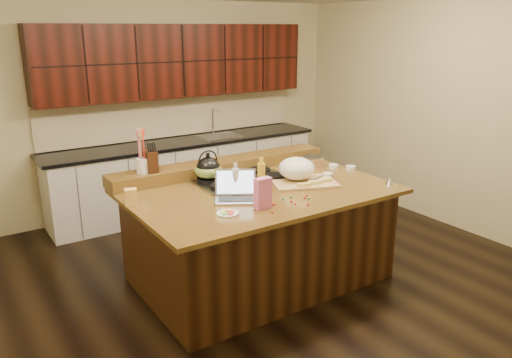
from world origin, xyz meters
TOP-DOWN VIEW (x-y plane):
  - room at (0.00, 0.00)m, footprint 5.52×5.02m
  - island at (0.00, 0.00)m, footprint 2.40×1.60m
  - back_ledge at (0.00, 0.70)m, footprint 2.40×0.30m
  - cooktop at (0.00, 0.30)m, footprint 0.92×0.52m
  - back_counter at (0.30, 2.23)m, footprint 3.70×0.66m
  - kettle at (-0.30, 0.43)m, footprint 0.24×0.24m
  - green_bowl at (-0.30, 0.43)m, footprint 0.35×0.35m
  - laptop at (-0.33, -0.13)m, footprint 0.45×0.43m
  - oil_bottle at (-0.04, -0.09)m, footprint 0.08×0.08m
  - vinegar_bottle at (-0.28, -0.05)m, footprint 0.07×0.07m
  - wooden_tray at (0.42, -0.05)m, footprint 0.72×0.63m
  - ramekin_a at (0.77, -0.08)m, footprint 0.13×0.13m
  - ramekin_b at (1.15, -0.01)m, footprint 0.11×0.11m
  - ramekin_c at (1.05, 0.14)m, footprint 0.13×0.13m
  - strainer_bowl at (0.93, 0.34)m, footprint 0.28×0.28m
  - kitchen_timer at (1.11, -0.58)m, footprint 0.10×0.10m
  - pink_bag at (-0.27, -0.45)m, footprint 0.14×0.08m
  - candy_plate at (-0.58, -0.41)m, footprint 0.21×0.21m
  - package_box at (-1.15, 0.22)m, footprint 0.12×0.10m
  - utensil_crock at (-0.85, 0.70)m, footprint 0.15×0.15m
  - knife_block at (-0.77, 0.70)m, footprint 0.11×0.17m
  - gumdrop_0 at (0.01, -0.54)m, footprint 0.02×0.02m
  - gumdrop_1 at (-0.01, -0.39)m, footprint 0.02×0.02m
  - gumdrop_2 at (0.17, -0.47)m, footprint 0.02×0.02m
  - gumdrop_3 at (-0.16, -0.41)m, footprint 0.02×0.02m
  - gumdrop_4 at (-0.27, -0.60)m, footprint 0.02×0.02m
  - gumdrop_5 at (0.19, -0.50)m, footprint 0.02×0.02m
  - gumdrop_6 at (0.02, -0.47)m, footprint 0.02×0.02m
  - gumdrop_7 at (-0.26, -0.58)m, footprint 0.02×0.02m
  - gumdrop_8 at (-0.15, -0.45)m, footprint 0.02×0.02m
  - gumdrop_9 at (0.08, -0.39)m, footprint 0.02×0.02m
  - gumdrop_10 at (0.22, -0.43)m, footprint 0.02×0.02m
  - gumdrop_11 at (-0.26, -0.47)m, footprint 0.02×0.02m
  - gumdrop_12 at (0.09, -0.61)m, footprint 0.02×0.02m

SIDE VIEW (x-z plane):
  - island at x=0.00m, z-range 0.00..0.92m
  - candy_plate at x=-0.58m, z-range 0.92..0.93m
  - gumdrop_0 at x=0.01m, z-range 0.92..0.94m
  - gumdrop_1 at x=-0.01m, z-range 0.92..0.94m
  - gumdrop_2 at x=0.17m, z-range 0.92..0.94m
  - gumdrop_3 at x=-0.16m, z-range 0.92..0.94m
  - gumdrop_4 at x=-0.27m, z-range 0.92..0.94m
  - gumdrop_5 at x=0.19m, z-range 0.92..0.94m
  - gumdrop_6 at x=0.02m, z-range 0.92..0.94m
  - gumdrop_7 at x=-0.26m, z-range 0.92..0.94m
  - gumdrop_8 at x=-0.15m, z-range 0.92..0.94m
  - gumdrop_9 at x=0.08m, z-range 0.92..0.94m
  - gumdrop_10 at x=0.22m, z-range 0.92..0.94m
  - gumdrop_11 at x=-0.26m, z-range 0.92..0.94m
  - gumdrop_12 at x=0.09m, z-range 0.92..0.94m
  - cooktop at x=0.00m, z-range 0.91..0.96m
  - ramekin_a at x=0.77m, z-range 0.92..0.96m
  - ramekin_b at x=1.15m, z-range 0.92..0.96m
  - ramekin_c at x=1.05m, z-range 0.92..0.96m
  - kitchen_timer at x=1.11m, z-range 0.92..0.99m
  - strainer_bowl at x=0.93m, z-range 0.92..1.01m
  - back_ledge at x=0.00m, z-range 0.92..1.04m
  - back_counter at x=0.30m, z-range -0.22..2.18m
  - laptop at x=-0.33m, z-range 0.86..1.11m
  - package_box at x=-1.15m, z-range 0.92..1.06m
  - wooden_tray at x=0.42m, z-range 0.91..1.15m
  - green_bowl at x=-0.30m, z-range 0.97..1.11m
  - vinegar_bottle at x=-0.28m, z-range 0.92..1.17m
  - pink_bag at x=-0.27m, z-range 0.92..1.18m
  - oil_bottle at x=-0.04m, z-range 0.92..1.19m
  - kettle at x=-0.30m, z-range 0.97..1.17m
  - utensil_crock at x=-0.85m, z-range 1.04..1.18m
  - knife_block at x=-0.77m, z-range 1.04..1.24m
  - room at x=0.00m, z-range -0.01..2.71m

